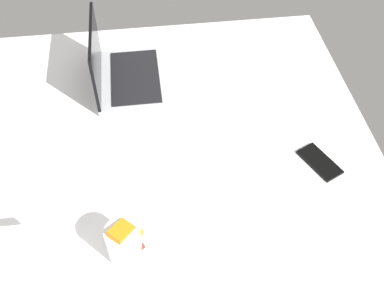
# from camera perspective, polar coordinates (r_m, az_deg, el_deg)

# --- Properties ---
(bed_mattress) EXTENTS (1.80, 1.40, 0.18)m
(bed_mattress) POSITION_cam_1_polar(r_m,az_deg,el_deg) (1.39, -3.59, -10.48)
(bed_mattress) COLOR white
(bed_mattress) RESTS_ON ground
(laptop) EXTENTS (0.33, 0.23, 0.23)m
(laptop) POSITION_cam_1_polar(r_m,az_deg,el_deg) (1.67, -8.62, 8.64)
(laptop) COLOR #B7BABC
(laptop) RESTS_ON bed_mattress
(snack_cup) EXTENTS (0.09, 0.10, 0.13)m
(snack_cup) POSITION_cam_1_polar(r_m,az_deg,el_deg) (1.21, -8.24, -11.79)
(snack_cup) COLOR silver
(snack_cup) RESTS_ON bed_mattress
(cell_phone) EXTENTS (0.16, 0.12, 0.01)m
(cell_phone) POSITION_cam_1_polar(r_m,az_deg,el_deg) (1.47, 15.38, -2.14)
(cell_phone) COLOR black
(cell_phone) RESTS_ON bed_mattress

